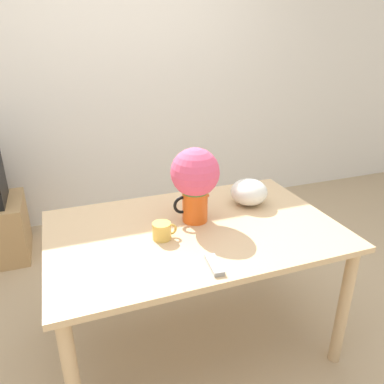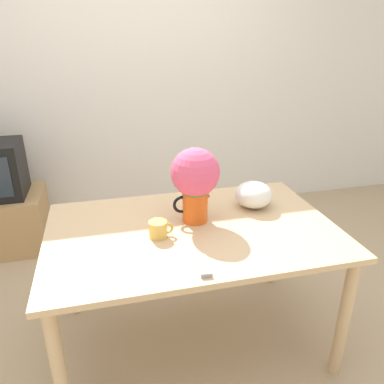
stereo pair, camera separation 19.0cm
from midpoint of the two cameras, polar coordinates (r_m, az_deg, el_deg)
The scene contains 8 objects.
ground_plane at distance 2.35m, azimuth 0.68°, elevation -21.07°, with size 12.00×12.00×0.00m, color tan.
wall_back at distance 3.44m, azimuth -7.04°, elevation 17.37°, with size 8.00×0.05×2.60m.
table at distance 1.94m, azimuth 2.90°, elevation -7.82°, with size 1.45×0.93×0.73m.
flower_vase at distance 1.87m, azimuth 3.38°, elevation 1.95°, with size 0.25×0.25×0.39m.
coffee_mug at distance 1.80m, azimuth -2.11°, elevation -5.76°, with size 0.12×0.09×0.08m.
white_bowl at distance 2.14m, azimuth 11.90°, elevation -0.43°, with size 0.21×0.21×0.15m.
remote_control at distance 1.60m, azimuth 5.24°, elevation -11.24°, with size 0.06×0.15×0.02m.
tv_stand at distance 3.35m, azimuth -25.68°, elevation -4.17°, with size 0.69×0.51×0.46m.
Camera 2 is at (-0.34, -1.65, 1.64)m, focal length 35.00 mm.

